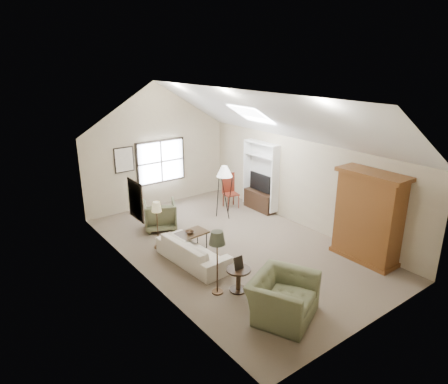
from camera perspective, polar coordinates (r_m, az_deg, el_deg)
room_shell at (r=9.48m, az=1.47°, el=9.76°), size 5.01×8.01×4.00m
window at (r=13.16m, az=-8.99°, el=4.32°), size 1.72×0.08×1.42m
skylight at (r=10.98m, az=3.95°, el=11.05°), size 0.80×1.20×0.52m
wall_art at (r=10.51m, az=-13.36°, el=1.88°), size 1.97×3.71×0.88m
armoire at (r=10.05m, az=19.94°, el=-3.35°), size 0.60×1.50×2.20m
tv_alcove at (r=12.60m, az=5.27°, el=2.40°), size 0.32×1.30×2.10m
media_console at (r=12.86m, az=5.09°, el=-1.25°), size 0.34×1.18×0.60m
tv_panel at (r=12.66m, az=5.17°, el=1.39°), size 0.05×0.90×0.55m
sofa at (r=9.64m, az=-4.43°, el=-8.39°), size 0.94×2.10×0.60m
armchair_near at (r=7.83m, az=8.39°, el=-14.68°), size 1.59×1.52×0.81m
armchair_far at (r=11.53m, az=-9.13°, el=-3.27°), size 1.17×1.18×0.82m
coffee_table at (r=10.23m, az=-4.92°, el=-7.10°), size 0.97×0.59×0.48m
bowl at (r=10.12m, az=-4.96°, el=-5.74°), size 0.24×0.24×0.05m
side_table at (r=8.58m, az=2.07°, el=-12.41°), size 0.55×0.55×0.51m
side_chair at (r=12.91m, az=1.00°, el=0.13°), size 0.51×0.51×1.12m
tripod_lamp at (r=12.08m, az=0.07°, el=0.12°), size 0.56×0.56×1.65m
dark_lamp at (r=8.27m, az=-0.97°, el=-10.00°), size 0.37×0.37×1.43m
tan_lamp at (r=10.31m, az=-9.49°, el=-4.62°), size 0.27×0.27×1.28m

